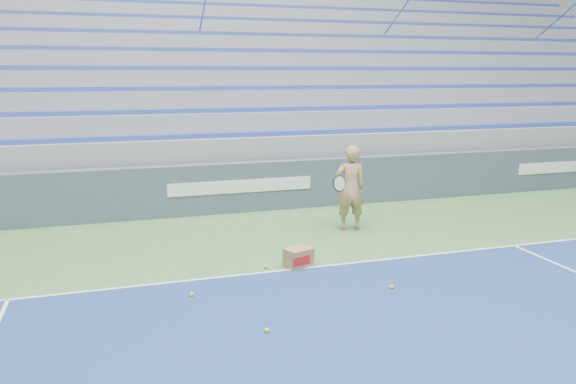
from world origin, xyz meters
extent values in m
cube|color=white|center=(0.00, 11.88, 0.01)|extent=(10.97, 0.05, 0.00)
cube|color=#3E4C5F|center=(0.00, 15.88, 0.55)|extent=(30.00, 0.30, 1.10)
cube|color=white|center=(0.00, 15.72, 0.60)|extent=(3.20, 0.02, 0.28)
cube|color=white|center=(9.00, 15.72, 0.60)|extent=(3.40, 0.02, 0.28)
cube|color=gray|center=(0.00, 20.43, 0.55)|extent=(30.00, 8.50, 1.10)
cube|color=gray|center=(0.00, 20.43, 1.35)|extent=(30.00, 8.50, 0.50)
cube|color=#2C479F|center=(0.00, 16.56, 1.66)|extent=(29.60, 0.42, 0.11)
cube|color=gray|center=(0.00, 20.86, 1.85)|extent=(30.00, 7.65, 0.50)
cube|color=#2C479F|center=(0.00, 17.41, 2.16)|extent=(29.60, 0.42, 0.11)
cube|color=gray|center=(0.00, 21.28, 2.35)|extent=(30.00, 6.80, 0.50)
cube|color=#2C479F|center=(0.00, 18.26, 2.66)|extent=(29.60, 0.42, 0.11)
cube|color=gray|center=(0.00, 21.71, 2.85)|extent=(30.00, 5.95, 0.50)
cube|color=#2C479F|center=(0.00, 19.11, 3.16)|extent=(29.60, 0.42, 0.11)
cube|color=gray|center=(0.00, 22.13, 3.35)|extent=(30.00, 5.10, 0.50)
cube|color=#2C479F|center=(0.00, 19.96, 3.66)|extent=(29.60, 0.42, 0.11)
cube|color=gray|center=(0.00, 22.56, 3.85)|extent=(30.00, 4.25, 0.50)
cube|color=#2C479F|center=(0.00, 20.81, 4.15)|extent=(29.60, 0.42, 0.11)
cube|color=gray|center=(0.00, 22.98, 4.35)|extent=(30.00, 3.40, 0.50)
cube|color=#2C479F|center=(0.00, 21.66, 4.65)|extent=(29.60, 0.42, 0.11)
cube|color=gray|center=(0.00, 23.41, 4.85)|extent=(30.00, 2.55, 0.50)
cube|color=#2C479F|center=(0.00, 22.51, 5.15)|extent=(29.60, 0.42, 0.11)
cube|color=gray|center=(0.00, 23.84, 5.35)|extent=(30.00, 1.70, 0.50)
cube|color=gray|center=(0.00, 24.98, 3.65)|extent=(31.00, 0.40, 7.30)
cylinder|color=#346EB8|center=(0.00, 20.43, 4.60)|extent=(0.05, 8.53, 5.04)
cylinder|color=#346EB8|center=(6.00, 20.43, 4.60)|extent=(0.05, 8.53, 5.04)
cylinder|color=#346EB8|center=(12.00, 20.43, 4.60)|extent=(0.05, 8.53, 5.04)
imported|color=tan|center=(1.75, 13.80, 0.83)|extent=(0.65, 0.46, 1.67)
cylinder|color=black|center=(1.40, 13.55, 0.95)|extent=(0.12, 0.27, 0.08)
cylinder|color=beige|center=(1.30, 13.27, 1.05)|extent=(0.29, 0.16, 0.28)
torus|color=black|center=(1.30, 13.27, 1.05)|extent=(0.31, 0.18, 0.30)
cube|color=#8E6645|center=(0.09, 12.01, 0.15)|extent=(0.49, 0.42, 0.31)
cube|color=#B21E19|center=(0.09, 11.85, 0.15)|extent=(0.31, 0.12, 0.14)
sphere|color=#BFD42B|center=(-1.00, 9.90, 0.03)|extent=(0.07, 0.07, 0.07)
sphere|color=#BFD42B|center=(-1.71, 11.28, 0.03)|extent=(0.07, 0.07, 0.07)
sphere|color=#BFD42B|center=(-0.42, 12.06, 0.03)|extent=(0.07, 0.07, 0.07)
sphere|color=#BFD42B|center=(1.07, 10.71, 0.03)|extent=(0.07, 0.07, 0.07)
camera|label=1|loc=(-2.60, 3.92, 3.04)|focal=35.00mm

